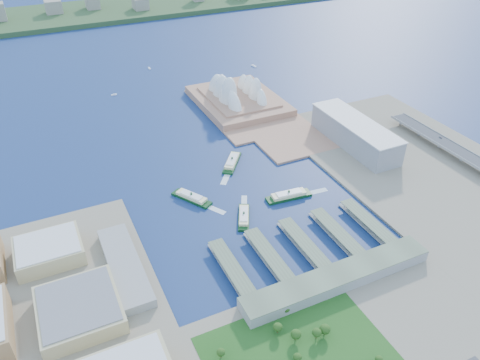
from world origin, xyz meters
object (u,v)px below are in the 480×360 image
ferry_c (244,215)px  ferry_d (289,194)px  ferry_a (191,196)px  ferry_b (232,161)px  opera_house (238,87)px  car_c (440,138)px  toaster_building (355,133)px

ferry_c → ferry_d: 68.28m
ferry_a → ferry_c: (41.41, -60.20, -0.45)m
ferry_b → ferry_a: bearing=-108.0°
opera_house → car_c: bearing=-52.1°
ferry_a → toaster_building: bearing=-25.7°
opera_house → toaster_building: (90.00, -200.00, -11.50)m
ferry_c → car_c: 326.80m
opera_house → ferry_d: size_ratio=3.16×
opera_house → ferry_b: opera_house is taller
opera_house → car_c: opera_house is taller
opera_house → ferry_b: bearing=-117.7°
toaster_building → car_c: (109.00, -55.30, -5.02)m
ferry_b → ferry_d: ferry_d is taller
toaster_building → ferry_b: bearing=170.4°
ferry_b → car_c: (288.14, -85.54, 10.22)m
opera_house → ferry_b: (-89.14, -169.75, -26.74)m
ferry_b → car_c: car_c is taller
ferry_a → ferry_b: 95.24m
opera_house → ferry_c: (-126.38, -283.66, -27.40)m
toaster_building → ferry_c: size_ratio=3.19×
ferry_a → car_c: (366.79, -31.84, 10.43)m
toaster_building → opera_house: bearing=114.2°
toaster_building → ferry_a: bearing=-174.8°
ferry_d → ferry_b: bearing=21.7°
car_c → ferry_c: bearing=-175.0°
ferry_c → toaster_building: bearing=-132.3°
ferry_b → ferry_c: bearing=-70.4°
ferry_b → car_c: 300.74m
ferry_d → car_c: 259.00m
ferry_a → ferry_b: ferry_b is taller
opera_house → toaster_building: opera_house is taller
ferry_a → ferry_d: bearing=-54.5°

